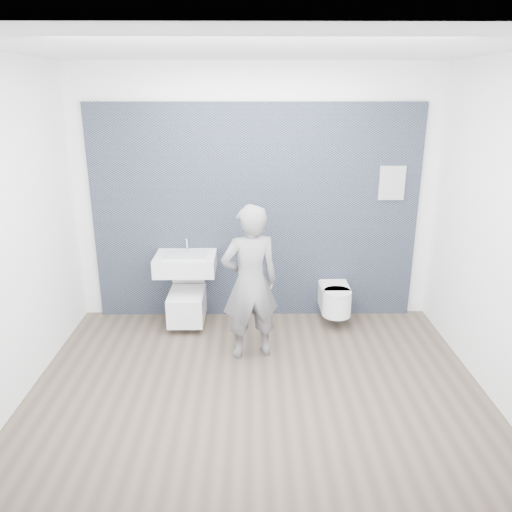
{
  "coord_description": "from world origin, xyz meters",
  "views": [
    {
      "loc": [
        -0.04,
        -3.93,
        2.51
      ],
      "look_at": [
        0.0,
        0.6,
        1.0
      ],
      "focal_mm": 35.0,
      "sensor_mm": 36.0,
      "label": 1
    }
  ],
  "objects_px": {
    "toilet_rounded": "(335,299)",
    "visitor": "(250,283)",
    "toilet_square": "(187,303)",
    "washbasin": "(186,263)"
  },
  "relations": [
    {
      "from": "toilet_rounded",
      "to": "visitor",
      "type": "xyz_separation_m",
      "value": [
        -0.95,
        -0.68,
        0.47
      ]
    },
    {
      "from": "toilet_rounded",
      "to": "visitor",
      "type": "relative_size",
      "value": 0.35
    },
    {
      "from": "toilet_rounded",
      "to": "visitor",
      "type": "distance_m",
      "value": 1.25
    },
    {
      "from": "toilet_square",
      "to": "toilet_rounded",
      "type": "xyz_separation_m",
      "value": [
        1.65,
        0.0,
        0.04
      ]
    },
    {
      "from": "washbasin",
      "to": "toilet_rounded",
      "type": "height_order",
      "value": "washbasin"
    },
    {
      "from": "washbasin",
      "to": "visitor",
      "type": "relative_size",
      "value": 0.43
    },
    {
      "from": "toilet_square",
      "to": "toilet_rounded",
      "type": "bearing_deg",
      "value": 0.15
    },
    {
      "from": "toilet_square",
      "to": "visitor",
      "type": "height_order",
      "value": "visitor"
    },
    {
      "from": "toilet_square",
      "to": "toilet_rounded",
      "type": "height_order",
      "value": "toilet_square"
    },
    {
      "from": "washbasin",
      "to": "toilet_rounded",
      "type": "xyz_separation_m",
      "value": [
        1.65,
        -0.03,
        -0.42
      ]
    }
  ]
}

